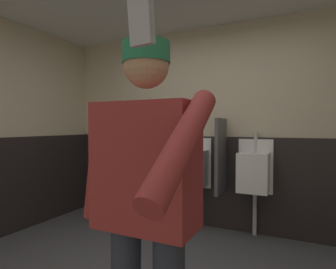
% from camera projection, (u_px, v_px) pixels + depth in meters
% --- Properties ---
extents(wall_back, '(5.00, 0.12, 2.59)m').
position_uv_depth(wall_back, '(218.00, 127.00, 3.62)').
color(wall_back, beige).
rests_on(wall_back, ground_plane).
extents(wainscot_band_back, '(4.40, 0.03, 1.17)m').
position_uv_depth(wainscot_band_back, '(216.00, 182.00, 3.57)').
color(wainscot_band_back, black).
rests_on(wainscot_band_back, ground_plane).
extents(urinal_left, '(0.40, 0.34, 1.24)m').
position_uv_depth(urinal_left, '(193.00, 167.00, 3.55)').
color(urinal_left, white).
rests_on(urinal_left, ground_plane).
extents(urinal_middle, '(0.40, 0.34, 1.24)m').
position_uv_depth(urinal_middle, '(254.00, 172.00, 3.22)').
color(urinal_middle, white).
rests_on(urinal_middle, ground_plane).
extents(privacy_divider_panel, '(0.04, 0.40, 0.90)m').
position_uv_depth(privacy_divider_panel, '(221.00, 156.00, 3.32)').
color(privacy_divider_panel, '#4C4C51').
extents(person, '(0.66, 0.60, 1.67)m').
position_uv_depth(person, '(145.00, 200.00, 1.22)').
color(person, '#2D3342').
rests_on(person, ground_plane).
extents(cell_phone, '(0.06, 0.04, 0.11)m').
position_uv_depth(cell_phone, '(141.00, 20.00, 0.63)').
color(cell_phone, '#A5A8B2').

